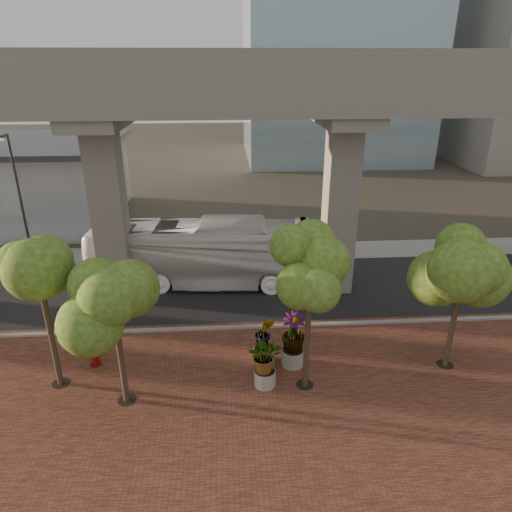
{
  "coord_description": "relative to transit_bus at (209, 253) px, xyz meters",
  "views": [
    {
      "loc": [
        0.0,
        -20.88,
        11.86
      ],
      "look_at": [
        1.44,
        0.5,
        2.74
      ],
      "focal_mm": 32.0,
      "sensor_mm": 36.0,
      "label": 1
    }
  ],
  "objects": [
    {
      "name": "ground",
      "position": [
        1.07,
        -3.1,
        -1.87
      ],
      "size": [
        160.0,
        160.0,
        0.0
      ],
      "primitive_type": "plane",
      "color": "#3C372C",
      "rests_on": "ground"
    },
    {
      "name": "streetlamp_west",
      "position": [
        -10.81,
        2.29,
        2.94
      ],
      "size": [
        0.41,
        1.2,
        8.25
      ],
      "color": "#2A2A2E",
      "rests_on": "ground"
    },
    {
      "name": "planter_left",
      "position": [
        2.51,
        -7.92,
        -0.45
      ],
      "size": [
        2.05,
        2.05,
        2.25
      ],
      "color": "gray",
      "rests_on": "ground"
    },
    {
      "name": "planter_right",
      "position": [
        3.69,
        -8.12,
        -0.33
      ],
      "size": [
        2.29,
        2.29,
        2.45
      ],
      "color": "gray",
      "rests_on": "ground"
    },
    {
      "name": "street_tree_near_west",
      "position": [
        -2.9,
        -9.9,
        2.44
      ],
      "size": [
        3.71,
        3.71,
        5.96
      ],
      "color": "#4E3D2C",
      "rests_on": "ground"
    },
    {
      "name": "streetlamp_east",
      "position": [
        8.96,
        3.51,
        2.94
      ],
      "size": [
        0.41,
        1.19,
        8.24
      ],
      "color": "#29292D",
      "rests_on": "ground"
    },
    {
      "name": "brick_plaza",
      "position": [
        1.07,
        -11.1,
        -1.84
      ],
      "size": [
        70.0,
        13.0,
        0.06
      ],
      "primitive_type": "cube",
      "color": "brown",
      "rests_on": "ground"
    },
    {
      "name": "asphalt_road",
      "position": [
        1.07,
        -1.1,
        -1.85
      ],
      "size": [
        90.0,
        8.0,
        0.04
      ],
      "primitive_type": "cube",
      "color": "black",
      "rests_on": "ground"
    },
    {
      "name": "transit_viaduct",
      "position": [
        1.07,
        -1.1,
        5.41
      ],
      "size": [
        72.0,
        5.6,
        12.4
      ],
      "color": "gray",
      "rests_on": "ground"
    },
    {
      "name": "street_tree_far_east",
      "position": [
        10.14,
        -8.59,
        2.5
      ],
      "size": [
        3.84,
        3.84,
        6.08
      ],
      "color": "#4E3D2C",
      "rests_on": "ground"
    },
    {
      "name": "far_sidewalk",
      "position": [
        1.07,
        4.4,
        -1.84
      ],
      "size": [
        90.0,
        3.0,
        0.06
      ],
      "primitive_type": "cube",
      "color": "gray",
      "rests_on": "ground"
    },
    {
      "name": "street_tree_far_west",
      "position": [
        -5.72,
        -8.73,
        3.13
      ],
      "size": [
        3.43,
        3.43,
        6.53
      ],
      "color": "#4E3D2C",
      "rests_on": "ground"
    },
    {
      "name": "curb_strip",
      "position": [
        1.07,
        -5.1,
        -1.79
      ],
      "size": [
        70.0,
        0.25,
        0.16
      ],
      "primitive_type": "cube",
      "color": "gray",
      "rests_on": "ground"
    },
    {
      "name": "street_tree_near_east",
      "position": [
        3.99,
        -9.49,
        3.12
      ],
      "size": [
        3.59,
        3.59,
        6.59
      ],
      "color": "#4E3D2C",
      "rests_on": "ground"
    },
    {
      "name": "fire_hydrant",
      "position": [
        -4.62,
        -7.59,
        -1.33
      ],
      "size": [
        0.51,
        0.46,
        1.01
      ],
      "color": "maroon",
      "rests_on": "ground"
    },
    {
      "name": "planter_front",
      "position": [
        2.4,
        -9.35,
        -0.53
      ],
      "size": [
        1.92,
        1.92,
        2.11
      ],
      "color": "#B0AA9F",
      "rests_on": "ground"
    },
    {
      "name": "transit_bus",
      "position": [
        0.0,
        0.0,
        0.0
      ],
      "size": [
        13.66,
        4.31,
        3.75
      ],
      "primitive_type": "imported",
      "rotation": [
        0.0,
        0.0,
        1.48
      ],
      "color": "white",
      "rests_on": "ground"
    }
  ]
}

